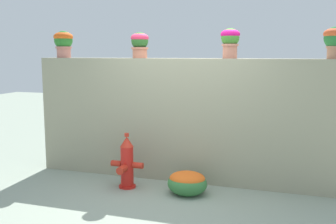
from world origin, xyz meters
The scene contains 8 objects.
ground_plane centered at (0.00, 0.00, 0.00)m, with size 24.00×24.00×0.00m, color gray.
stone_wall centered at (0.00, 0.95, 0.95)m, with size 4.87×0.35×1.90m, color gray.
potted_plant_0 centered at (-2.11, 0.94, 2.17)m, with size 0.32×0.32×0.44m.
potted_plant_1 centered at (-0.74, 0.94, 2.13)m, with size 0.28×0.28×0.40m.
potted_plant_2 centered at (0.67, 0.97, 2.17)m, with size 0.28×0.28×0.44m.
potted_plant_3 centered at (2.09, 0.97, 2.17)m, with size 0.32×0.32×0.43m.
fire_hydrant centered at (-0.70, 0.30, 0.36)m, with size 0.50×0.39×0.82m.
flower_bush_left centered at (0.22, 0.31, 0.18)m, with size 0.56×0.51×0.34m.
Camera 1 is at (1.66, -4.95, 1.98)m, focal length 42.92 mm.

